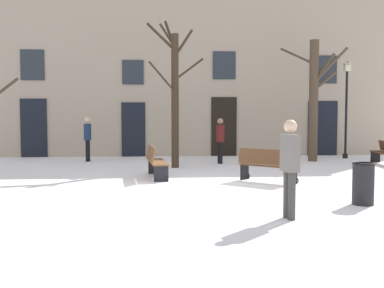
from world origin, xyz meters
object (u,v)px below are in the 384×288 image
Objects in this scene: tree_left_of_center at (175,92)px; streetlamp at (346,100)px; tree_right_of_center at (314,97)px; bench_facing_shops at (156,161)px; person_by_shop_door at (220,138)px; person_near_bench at (88,137)px; bench_far_corner at (267,165)px; litter_bin at (363,183)px; person_crossing_plaza at (290,164)px.

tree_left_of_center is 7.96m from streetlamp.
tree_right_of_center reaches higher than bench_facing_shops.
person_by_shop_door is (-5.64, -1.69, -1.54)m from streetlamp.
person_near_bench is (-2.75, 4.89, 0.50)m from bench_facing_shops.
tree_left_of_center is 4.46m from person_near_bench.
streetlamp is at bearing 96.07° from person_near_bench.
streetlamp reaches higher than person_near_bench.
tree_left_of_center is 3.04× the size of person_by_shop_door.
tree_right_of_center reaches higher than bench_far_corner.
person_by_shop_door reaches higher than bench_far_corner.
tree_left_of_center is 2.97× the size of person_near_bench.
tree_left_of_center is at bearing -158.92° from streetlamp.
bench_far_corner reaches higher than litter_bin.
tree_right_of_center is 2.72× the size of person_near_bench.
bench_facing_shops is at bearing -146.14° from streetlamp.
tree_left_of_center is 3.40× the size of bench_far_corner.
person_crossing_plaza is (0.03, -9.34, 0.04)m from person_by_shop_door.
person_crossing_plaza is at bearing -148.20° from litter_bin.
tree_right_of_center is 1.17× the size of streetlamp.
person_by_shop_door is 0.98× the size of person_near_bench.
tree_right_of_center is 5.46× the size of litter_bin.
streetlamp is 2.13× the size of bench_facing_shops.
tree_left_of_center reaches higher than person_near_bench.
litter_bin is at bearing 111.39° from person_crossing_plaza.
person_crossing_plaza is at bearing -116.98° from streetlamp.
person_crossing_plaza reaches higher than bench_far_corner.
tree_left_of_center reaches higher than bench_facing_shops.
person_near_bench reaches higher than bench_facing_shops.
streetlamp is 4.66× the size of litter_bin.
tree_left_of_center is at bearing -20.76° from bench_facing_shops.
person_crossing_plaza is at bearing -111.10° from tree_right_of_center.
streetlamp is 8.45m from bench_far_corner.
person_near_bench reaches higher than bench_far_corner.
bench_far_corner is 4.91m from person_by_shop_door.
streetlamp is at bearing 69.41° from litter_bin.
tree_left_of_center is at bearing -14.99° from bench_far_corner.
tree_right_of_center is 3.12× the size of bench_far_corner.
person_crossing_plaza is at bearing -162.57° from bench_facing_shops.
person_crossing_plaza is (2.47, -5.61, 0.52)m from bench_facing_shops.
person_near_bench is 0.99× the size of person_crossing_plaza.
streetlamp is 10.96m from person_near_bench.
streetlamp is 6.09m from person_by_shop_door.
person_crossing_plaza reaches higher than litter_bin.
streetlamp reaches higher than litter_bin.
bench_facing_shops is at bearing -104.46° from tree_left_of_center.
person_by_shop_door is at bearing 33.30° from tree_left_of_center.
person_by_shop_door is (-1.95, 8.15, 0.52)m from litter_bin.
person_near_bench is (-3.41, 2.33, -1.69)m from tree_left_of_center.
bench_far_corner is (-4.96, -6.53, -2.03)m from streetlamp.
bench_far_corner is (-3.19, -5.48, -2.09)m from tree_right_of_center.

